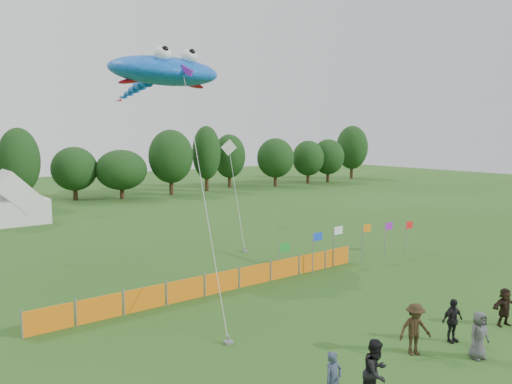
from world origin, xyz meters
TOP-DOWN VIEW (x-y plane):
  - ground at (0.00, 0.00)m, footprint 160.00×160.00m
  - treeline at (1.61, 44.93)m, footprint 104.57×8.78m
  - tent_right at (-3.35, 34.90)m, footprint 4.84×3.87m
  - barrier_fence at (0.36, 9.18)m, footprint 17.90×0.06m
  - flag_row at (9.18, 8.84)m, footprint 10.73×0.65m
  - spectator_a at (-2.85, -1.25)m, footprint 0.60×0.40m
  - spectator_b at (-1.76, -1.85)m, footprint 1.04×0.87m
  - spectator_c at (1.89, -0.57)m, footprint 1.35×1.10m
  - spectator_d at (3.90, -0.77)m, footprint 1.01×0.59m
  - spectator_e at (3.36, -2.07)m, footprint 0.89×0.67m
  - spectator_f at (6.97, -1.19)m, footprint 1.49×0.89m
  - stingray_kite at (1.50, 17.27)m, footprint 7.83×21.87m
  - small_kite_white at (10.20, 22.48)m, footprint 6.37×10.15m

SIDE VIEW (x-z plane):
  - ground at x=0.00m, z-range 0.00..0.00m
  - barrier_fence at x=0.36m, z-range 0.00..1.00m
  - spectator_f at x=6.97m, z-range 0.00..1.53m
  - spectator_d at x=3.90m, z-range 0.00..1.62m
  - spectator_a at x=-2.85m, z-range 0.00..1.65m
  - spectator_e at x=3.36m, z-range 0.00..1.65m
  - spectator_c at x=1.89m, z-range 0.00..1.83m
  - spectator_b at x=-1.76m, z-range 0.00..1.93m
  - flag_row at x=9.18m, z-range 0.30..2.59m
  - tent_right at x=-3.35m, z-range 0.02..3.43m
  - treeline at x=1.61m, z-range 0.00..8.36m
  - small_kite_white at x=10.20m, z-range 1.32..8.42m
  - stingray_kite at x=1.50m, z-range 5.00..17.48m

